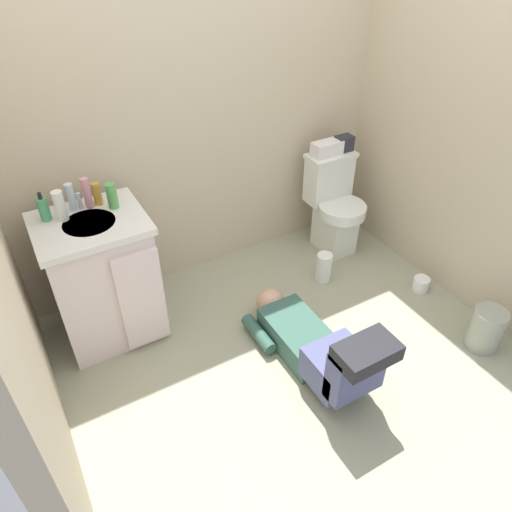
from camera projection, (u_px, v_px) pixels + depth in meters
ground_plane at (279, 342)px, 2.99m from camera, size 3.06×2.91×0.04m
wall_back at (199, 102)px, 2.94m from camera, size 2.72×0.08×2.40m
wall_right at (476, 115)px, 2.77m from camera, size 0.08×1.91×2.40m
toilet at (334, 205)px, 3.56m from camera, size 0.36×0.46×0.75m
vanity_cabinet at (103, 278)px, 2.81m from camera, size 0.60×0.53×0.82m
faucet at (80, 201)px, 2.63m from camera, size 0.02×0.02×0.10m
person_plumber at (317, 346)px, 2.70m from camera, size 0.39×1.06×0.52m
tissue_box at (327, 148)px, 3.35m from camera, size 0.22×0.11×0.10m
toiletry_bag at (344, 143)px, 3.40m from camera, size 0.12×0.09×0.11m
soap_dispenser at (44, 209)px, 2.53m from camera, size 0.06×0.06×0.17m
bottle_white at (60, 206)px, 2.52m from camera, size 0.06×0.06×0.17m
bottle_clear at (71, 197)px, 2.60m from camera, size 0.04×0.04×0.16m
bottle_pink at (87, 193)px, 2.62m from camera, size 0.04×0.04×0.18m
bottle_amber at (97, 194)px, 2.66m from camera, size 0.05×0.05×0.13m
bottle_green at (112, 196)px, 2.63m from camera, size 0.06×0.06×0.15m
trash_can at (486, 329)px, 2.86m from camera, size 0.19×0.19×0.28m
paper_towel_roll at (324, 267)px, 3.38m from camera, size 0.11×0.11×0.22m
toilet_paper_roll at (421, 284)px, 3.33m from camera, size 0.11×0.11×0.10m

